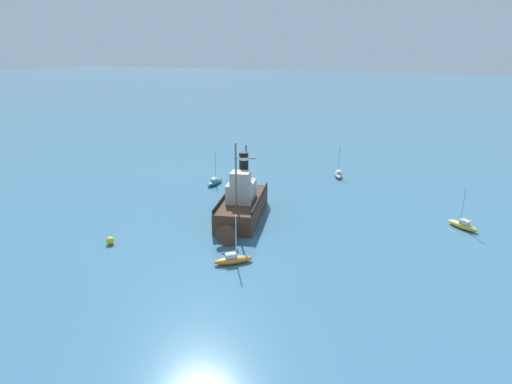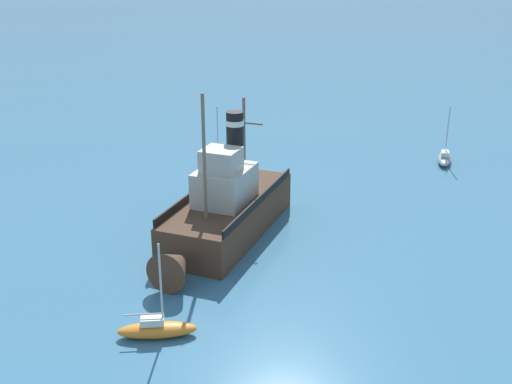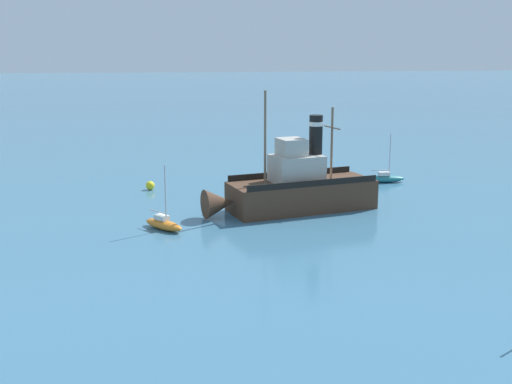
{
  "view_description": "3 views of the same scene",
  "coord_description": "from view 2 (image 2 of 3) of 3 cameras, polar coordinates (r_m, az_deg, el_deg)",
  "views": [
    {
      "loc": [
        -22.45,
        47.27,
        20.11
      ],
      "look_at": [
        -1.84,
        -0.73,
        3.06
      ],
      "focal_mm": 32.0,
      "sensor_mm": 36.0,
      "label": 1
    },
    {
      "loc": [
        -23.69,
        30.6,
        17.56
      ],
      "look_at": [
        -2.27,
        -0.17,
        3.04
      ],
      "focal_mm": 45.0,
      "sensor_mm": 36.0,
      "label": 2
    },
    {
      "loc": [
        -51.12,
        11.77,
        13.19
      ],
      "look_at": [
        -0.3,
        4.23,
        1.56
      ],
      "focal_mm": 45.0,
      "sensor_mm": 36.0,
      "label": 3
    }
  ],
  "objects": [
    {
      "name": "ground_plane",
      "position": [
        42.5,
        -2.64,
        -3.26
      ],
      "size": [
        600.0,
        600.0,
        0.0
      ],
      "primitive_type": "plane",
      "color": "teal"
    },
    {
      "name": "old_tugboat",
      "position": [
        40.62,
        -2.81,
        -1.64
      ],
      "size": [
        7.1,
        14.79,
        9.9
      ],
      "color": "#4C3323",
      "rests_on": "ground"
    },
    {
      "name": "sailboat_teal",
      "position": [
        55.01,
        -3.6,
        2.98
      ],
      "size": [
        1.3,
        3.85,
        4.9
      ],
      "color": "#23757A",
      "rests_on": "ground"
    },
    {
      "name": "sailboat_orange",
      "position": [
        31.63,
        -8.81,
        -11.91
      ],
      "size": [
        3.61,
        3.29,
        4.9
      ],
      "color": "orange",
      "rests_on": "ground"
    },
    {
      "name": "sailboat_grey",
      "position": [
        57.42,
        16.42,
        2.92
      ],
      "size": [
        2.25,
        3.95,
        4.9
      ],
      "color": "gray",
      "rests_on": "ground"
    }
  ]
}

